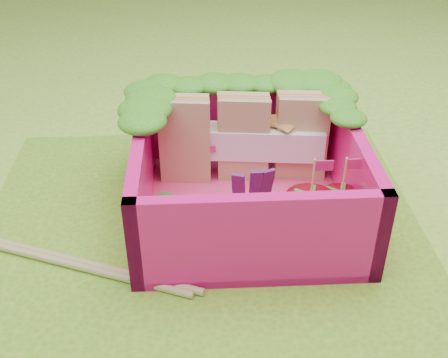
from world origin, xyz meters
The scene contains 13 objects.
ground centered at (0.00, 0.00, 0.00)m, with size 14.00×14.00×0.00m, color #78C236.
placemat centered at (0.00, 0.00, 0.01)m, with size 2.60×2.60×0.03m, color #6BA625.
bento_floor centered at (0.28, 0.28, 0.06)m, with size 1.30×1.30×0.05m, color #FF4181.
bento_box centered at (0.28, 0.28, 0.31)m, with size 1.30×1.30×0.55m.
lettuce_ruffle centered at (0.28, 0.73, 0.64)m, with size 1.43×0.76×0.11m.
sandwich_stack centered at (0.28, 0.62, 0.36)m, with size 1.07×0.27×0.57m.
broccoli centered at (-0.21, -0.03, 0.27)m, with size 0.33×0.33×0.27m.
carrot_sticks centered at (0.01, -0.06, 0.21)m, with size 0.10×0.10×0.27m.
purple_wedges centered at (0.29, 0.11, 0.27)m, with size 0.22×0.08×0.38m.
strawberry_left centered at (0.59, -0.06, 0.23)m, with size 0.28×0.28×0.52m.
strawberry_right centered at (0.78, 0.02, 0.21)m, with size 0.24×0.24×0.48m.
snap_peas centered at (0.63, 0.09, 0.11)m, with size 0.61×0.50×0.05m.
chopsticks centered at (-1.04, -0.02, 0.05)m, with size 2.10×0.87×0.04m.
Camera 1 is at (-0.01, -2.48, 2.10)m, focal length 45.00 mm.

